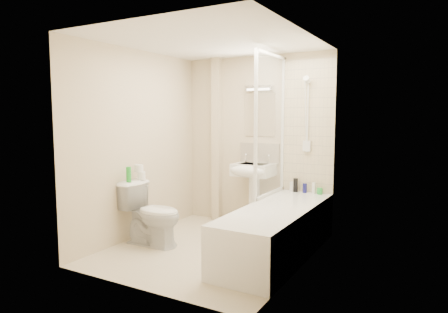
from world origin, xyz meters
The scene contains 24 objects.
floor centered at (0.00, 0.00, 0.00)m, with size 2.50×2.50×0.00m, color beige.
wall_back centered at (0.00, 1.25, 1.20)m, with size 2.20×0.02×2.40m, color beige.
wall_left centered at (-1.10, 0.00, 1.20)m, with size 0.02×2.50×2.40m, color beige.
wall_right centered at (1.10, 0.00, 1.20)m, with size 0.02×2.50×2.40m, color beige.
ceiling centered at (0.00, 0.00, 2.40)m, with size 2.20×2.50×0.02m, color white.
tile_back centered at (0.75, 1.24, 1.42)m, with size 0.70×0.01×1.75m, color beige.
tile_right centered at (1.09, 0.20, 1.42)m, with size 0.01×2.10×1.75m, color beige.
pipe_boxing centered at (-0.62, 1.19, 1.20)m, with size 0.12×0.12×2.40m, color beige.
splashback centered at (0.05, 1.24, 1.03)m, with size 0.60×0.01×0.30m, color beige.
mirror centered at (0.05, 1.24, 1.58)m, with size 0.46×0.01×0.60m, color white.
strip_light centered at (0.05, 1.22, 1.95)m, with size 0.42×0.07×0.07m, color silver.
bathtub centered at (0.75, 0.20, 0.29)m, with size 0.70×2.10×0.55m.
shower_screen centered at (0.40, 0.80, 1.45)m, with size 0.04×0.92×1.80m.
shower_fixture centered at (0.75, 1.19, 1.55)m, with size 0.10×0.16×0.99m.
pedestal_sink centered at (0.05, 1.01, 0.73)m, with size 0.54×0.49×1.03m.
bottle_white_a centered at (0.57, 1.16, 0.62)m, with size 0.06×0.06×0.13m, color silver.
bottle_black_b centered at (0.62, 1.16, 0.64)m, with size 0.06×0.06×0.18m, color black.
bottle_blue centered at (0.75, 1.16, 0.61)m, with size 0.06×0.06×0.12m, color navy.
bottle_white_b centered at (0.87, 1.16, 0.62)m, with size 0.05×0.05×0.15m, color white.
bottle_green centered at (0.95, 1.16, 0.59)m, with size 0.07×0.07×0.08m, color green.
toilet centered at (-0.72, -0.20, 0.38)m, with size 0.76×0.44×0.77m, color white.
toilet_roll_lower centered at (-0.96, -0.10, 0.82)m, with size 0.10×0.10×0.10m, color white.
toilet_roll_upper centered at (-0.99, -0.12, 0.91)m, with size 0.11×0.11×0.09m, color white.
green_bottle centered at (-0.97, -0.32, 0.86)m, with size 0.06×0.06×0.19m, color green.
Camera 1 is at (2.37, -3.91, 1.59)m, focal length 32.00 mm.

